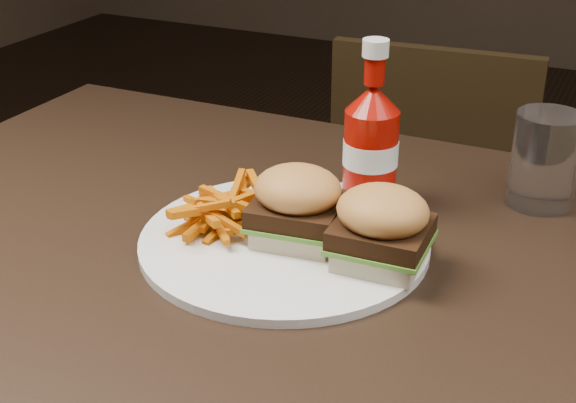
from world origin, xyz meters
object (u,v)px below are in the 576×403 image
at_px(dining_table, 304,275).
at_px(plate, 284,241).
at_px(tumbler, 544,162).
at_px(ketchup_bottle, 370,162).
at_px(chair_far, 438,219).

xyz_separation_m(dining_table, plate, (-0.03, 0.02, 0.03)).
bearing_deg(tumbler, dining_table, -129.50).
height_order(dining_table, tumbler, tumbler).
height_order(dining_table, plate, plate).
bearing_deg(ketchup_bottle, plate, -111.93).
height_order(chair_far, tumbler, tumbler).
height_order(chair_far, ketchup_bottle, ketchup_bottle).
distance_m(dining_table, tumbler, 0.33).
xyz_separation_m(chair_far, tumbler, (0.24, -0.52, 0.38)).
bearing_deg(plate, tumbler, 43.80).
xyz_separation_m(plate, ketchup_bottle, (0.05, 0.13, 0.06)).
xyz_separation_m(dining_table, tumbler, (0.21, 0.25, 0.08)).
xyz_separation_m(dining_table, chair_far, (-0.04, 0.77, -0.30)).
relative_size(chair_far, ketchup_bottle, 2.90).
relative_size(chair_far, tumbler, 3.02).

